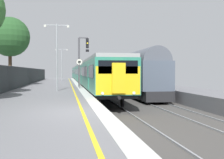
{
  "coord_description": "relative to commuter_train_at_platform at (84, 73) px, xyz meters",
  "views": [
    {
      "loc": [
        -0.97,
        -10.63,
        1.55
      ],
      "look_at": [
        1.87,
        6.29,
        1.06
      ],
      "focal_mm": 44.08,
      "sensor_mm": 36.0,
      "label": 1
    }
  ],
  "objects": [
    {
      "name": "background_tree_centre",
      "position": [
        -9.26,
        -14.3,
        3.97
      ],
      "size": [
        4.35,
        4.35,
        7.57
      ],
      "color": "#473323",
      "rests_on": "ground"
    },
    {
      "name": "platform_lamp_mid",
      "position": [
        -3.78,
        -23.96,
        1.91
      ],
      "size": [
        2.0,
        0.2,
        5.35
      ],
      "color": "#93999E",
      "rests_on": "ground"
    },
    {
      "name": "signal_gantry",
      "position": [
        -1.48,
        -18.1,
        1.9
      ],
      "size": [
        1.1,
        0.24,
        5.07
      ],
      "color": "#47474C",
      "rests_on": "ground"
    },
    {
      "name": "freight_train_adjacent_track",
      "position": [
        4.0,
        -11.3,
        0.2
      ],
      "size": [
        2.6,
        30.43,
        4.52
      ],
      "color": "#232326",
      "rests_on": "ground"
    },
    {
      "name": "speed_limit_sign",
      "position": [
        -1.85,
        -20.91,
        0.48
      ],
      "size": [
        0.59,
        0.08,
        2.74
      ],
      "color": "#59595B",
      "rests_on": "ground"
    },
    {
      "name": "commuter_train_at_platform",
      "position": [
        0.0,
        0.0,
        0.0
      ],
      "size": [
        2.83,
        61.16,
        3.81
      ],
      "color": "#2D846B",
      "rests_on": "ground"
    },
    {
      "name": "platform_lamp_far",
      "position": [
        -3.78,
        0.16,
        1.92
      ],
      "size": [
        2.0,
        0.2,
        5.36
      ],
      "color": "#93999E",
      "rests_on": "ground"
    },
    {
      "name": "ground",
      "position": [
        0.54,
        -35.72,
        -1.88
      ],
      "size": [
        17.4,
        110.0,
        1.21
      ],
      "color": "slate"
    }
  ]
}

